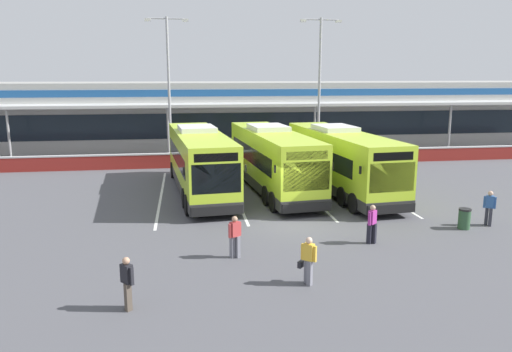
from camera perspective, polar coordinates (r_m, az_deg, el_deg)
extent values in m
plane|color=#4C4C51|center=(23.40, 4.13, -5.23)|extent=(200.00, 200.00, 0.00)
cube|color=#B7B7B2|center=(49.26, -2.58, 6.99)|extent=(70.00, 10.00, 5.50)
cube|color=#19232D|center=(44.33, -1.92, 5.88)|extent=(66.00, 0.08, 2.20)
cube|color=navy|center=(44.12, -1.94, 9.56)|extent=(68.00, 0.08, 0.60)
cube|color=beige|center=(42.71, -1.72, 8.22)|extent=(67.00, 3.00, 0.24)
cube|color=gray|center=(49.11, -2.61, 10.48)|extent=(70.00, 10.00, 0.50)
cylinder|color=#999999|center=(43.64, -26.62, 4.29)|extent=(0.20, 0.20, 4.20)
cylinder|color=#999999|center=(41.44, -10.08, 5.02)|extent=(0.20, 0.20, 4.20)
cylinder|color=#999999|center=(42.88, 6.78, 5.34)|extent=(0.20, 0.20, 4.20)
cylinder|color=#999999|center=(47.61, 21.42, 5.24)|extent=(0.20, 0.20, 4.20)
cube|color=maroon|center=(37.22, -0.62, 1.96)|extent=(60.00, 0.36, 1.00)
cube|color=#B2B2B2|center=(37.13, -0.62, 2.80)|extent=(60.00, 0.40, 0.10)
cube|color=#B7DB2D|center=(28.72, -6.51, 1.81)|extent=(3.70, 12.19, 3.19)
cube|color=#333333|center=(28.97, -6.45, -0.75)|extent=(3.72, 12.21, 0.56)
cube|color=black|center=(29.07, -6.62, 2.42)|extent=(3.50, 9.80, 0.96)
cube|color=black|center=(22.90, -4.59, -0.32)|extent=(2.31, 0.32, 1.40)
cube|color=black|center=(22.71, -4.63, 2.15)|extent=(2.05, 0.28, 0.40)
cube|color=silver|center=(29.46, -6.84, 5.46)|extent=(2.31, 2.98, 0.28)
cube|color=black|center=(23.16, -4.49, -4.00)|extent=(2.45, 0.40, 0.44)
cube|color=black|center=(23.44, -1.23, 0.87)|extent=(0.09, 0.13, 0.36)
cube|color=black|center=(22.99, -8.33, 0.54)|extent=(0.09, 0.13, 0.36)
cylinder|color=black|center=(33.61, -5.45, 0.88)|extent=(0.42, 1.07, 1.04)
cylinder|color=black|center=(33.35, -9.51, 0.69)|extent=(0.42, 1.07, 1.04)
cylinder|color=black|center=(26.09, -2.92, -2.25)|extent=(0.42, 1.07, 1.04)
cylinder|color=black|center=(25.76, -8.15, -2.53)|extent=(0.42, 1.07, 1.04)
cylinder|color=black|center=(24.76, -2.31, -3.01)|extent=(0.42, 1.07, 1.04)
cylinder|color=black|center=(24.41, -7.82, -3.32)|extent=(0.42, 1.07, 1.04)
cube|color=#B7DB2D|center=(29.12, 1.92, 2.02)|extent=(3.70, 12.19, 3.19)
cube|color=#333333|center=(29.37, 1.90, -0.51)|extent=(3.72, 12.21, 0.56)
cube|color=black|center=(29.46, 1.71, 2.61)|extent=(3.50, 9.80, 0.96)
cube|color=black|center=(23.52, 5.84, -0.02)|extent=(2.31, 0.32, 1.40)
cube|color=black|center=(23.33, 5.90, 2.38)|extent=(2.05, 0.28, 0.40)
cube|color=silver|center=(29.83, 1.42, 5.62)|extent=(2.31, 2.98, 0.28)
cube|color=black|center=(23.77, 5.85, -3.62)|extent=(2.45, 0.40, 0.44)
cube|color=black|center=(24.29, 8.82, 1.12)|extent=(0.09, 0.13, 0.36)
cube|color=black|center=(23.34, 2.20, 0.82)|extent=(0.09, 0.13, 0.36)
cylinder|color=black|center=(34.04, 1.75, 1.07)|extent=(0.42, 1.07, 1.04)
cylinder|color=black|center=(33.49, -2.20, 0.89)|extent=(0.42, 1.07, 1.04)
cylinder|color=black|center=(26.77, 6.22, -1.94)|extent=(0.42, 1.07, 1.04)
cylinder|color=black|center=(26.07, 1.27, -2.25)|extent=(0.42, 1.07, 1.04)
cylinder|color=black|center=(25.50, 7.29, -2.66)|extent=(0.42, 1.07, 1.04)
cylinder|color=black|center=(24.76, 2.11, -3.01)|extent=(0.42, 1.07, 1.04)
cube|color=#B7DB2D|center=(29.25, 9.74, 1.90)|extent=(3.70, 12.19, 3.19)
cube|color=#333333|center=(29.50, 9.66, -0.62)|extent=(3.72, 12.21, 0.56)
cube|color=black|center=(29.57, 9.45, 2.50)|extent=(3.50, 9.80, 0.96)
cube|color=black|center=(23.99, 15.39, -0.15)|extent=(2.31, 0.32, 1.40)
cube|color=black|center=(23.80, 15.53, 2.20)|extent=(2.05, 0.28, 0.40)
cube|color=silver|center=(29.93, 9.10, 5.49)|extent=(2.31, 2.98, 0.28)
cube|color=black|center=(24.24, 15.33, -3.68)|extent=(2.45, 0.40, 0.44)
cube|color=black|center=(24.95, 17.97, 0.96)|extent=(0.09, 0.13, 0.36)
cube|color=black|center=(23.56, 11.93, 0.67)|extent=(0.09, 0.13, 0.36)
cylinder|color=black|center=(34.12, 8.45, 0.97)|extent=(0.42, 1.07, 1.04)
cylinder|color=black|center=(33.30, 4.63, 0.80)|extent=(0.42, 1.07, 1.04)
cylinder|color=black|center=(27.23, 14.62, -2.02)|extent=(0.42, 1.07, 1.04)
cylinder|color=black|center=(26.20, 10.01, -2.36)|extent=(0.42, 1.07, 1.04)
cylinder|color=black|center=(26.05, 16.08, -2.72)|extent=(0.42, 1.07, 1.04)
cylinder|color=black|center=(24.96, 11.30, -3.11)|extent=(0.42, 1.07, 1.04)
cube|color=silver|center=(28.71, -10.89, -2.21)|extent=(0.14, 13.00, 0.01)
cube|color=silver|center=(28.81, -2.51, -1.96)|extent=(0.14, 13.00, 0.01)
cube|color=silver|center=(29.51, 5.63, -1.67)|extent=(0.14, 13.00, 0.01)
cube|color=silver|center=(30.77, 13.25, -1.37)|extent=(0.14, 13.00, 0.01)
cube|color=slate|center=(16.71, 5.90, -10.84)|extent=(0.22, 0.23, 0.84)
cube|color=slate|center=(16.55, 6.21, -11.08)|extent=(0.22, 0.23, 0.84)
cube|color=gold|center=(16.37, 6.11, -8.70)|extent=(0.40, 0.39, 0.56)
cube|color=gold|center=(16.47, 5.41, -8.65)|extent=(0.13, 0.13, 0.54)
cube|color=gold|center=(16.29, 6.81, -8.92)|extent=(0.13, 0.13, 0.54)
sphere|color=#DBB293|center=(16.24, 6.14, -7.41)|extent=(0.22, 0.22, 0.22)
cube|color=black|center=(16.68, 5.19, -10.08)|extent=(0.27, 0.29, 0.22)
cylinder|color=black|center=(16.62, 5.20, -9.50)|extent=(0.02, 0.02, 0.16)
cube|color=#4C4238|center=(15.47, -14.54, -13.08)|extent=(0.23, 0.23, 0.84)
cube|color=#4C4238|center=(15.29, -14.54, -13.39)|extent=(0.23, 0.23, 0.84)
cube|color=black|center=(15.11, -14.68, -10.82)|extent=(0.39, 0.40, 0.56)
cube|color=black|center=(15.28, -15.18, -10.69)|extent=(0.13, 0.13, 0.54)
cube|color=black|center=(14.95, -14.15, -11.15)|extent=(0.13, 0.13, 0.54)
sphere|color=tan|center=(14.96, -14.76, -9.44)|extent=(0.22, 0.22, 0.22)
cube|color=#33333D|center=(25.03, 25.03, -4.21)|extent=(0.22, 0.23, 0.84)
cube|color=#33333D|center=(24.92, 25.40, -4.31)|extent=(0.22, 0.23, 0.84)
cube|color=#2D5693|center=(24.80, 25.35, -2.70)|extent=(0.40, 0.37, 0.56)
cube|color=#2D5693|center=(24.80, 24.84, -2.72)|extent=(0.13, 0.13, 0.54)
cube|color=#2D5693|center=(24.81, 25.85, -2.80)|extent=(0.13, 0.13, 0.54)
sphere|color=tan|center=(24.71, 25.43, -1.82)|extent=(0.22, 0.22, 0.22)
cube|color=black|center=(20.78, 12.93, -6.50)|extent=(0.22, 0.23, 0.84)
cube|color=black|center=(20.87, 13.44, -6.45)|extent=(0.22, 0.23, 0.84)
cube|color=#A32D89|center=(20.62, 13.27, -4.62)|extent=(0.40, 0.39, 0.56)
cube|color=#A32D89|center=(20.44, 12.98, -4.84)|extent=(0.13, 0.13, 0.54)
cube|color=#A32D89|center=(20.82, 13.56, -4.56)|extent=(0.13, 0.13, 0.54)
sphere|color=tan|center=(20.52, 13.33, -3.58)|extent=(0.22, 0.22, 0.22)
cube|color=slate|center=(18.81, -2.75, -8.16)|extent=(0.21, 0.23, 0.84)
cube|color=slate|center=(18.81, -2.13, -8.16)|extent=(0.21, 0.23, 0.84)
cube|color=#B23838|center=(18.58, -2.46, -6.13)|extent=(0.40, 0.36, 0.56)
cube|color=#B23838|center=(18.46, -3.01, -6.34)|extent=(0.13, 0.13, 0.54)
cube|color=#B23838|center=(18.71, -1.92, -6.08)|extent=(0.13, 0.13, 0.54)
sphere|color=tan|center=(18.46, -2.47, -4.98)|extent=(0.22, 0.22, 0.22)
cylinder|color=#9E9EA3|center=(39.22, -9.99, 9.64)|extent=(0.20, 0.20, 11.00)
cylinder|color=#9E9EA3|center=(39.41, -10.28, 17.43)|extent=(2.80, 0.10, 0.10)
cube|color=silver|center=(39.46, -12.40, 17.19)|extent=(0.44, 0.28, 0.20)
cube|color=silver|center=(39.39, -8.14, 17.35)|extent=(0.44, 0.28, 0.20)
cylinder|color=#9E9EA3|center=(39.69, 7.31, 9.74)|extent=(0.20, 0.20, 11.00)
cylinder|color=#9E9EA3|center=(39.88, 7.52, 17.44)|extent=(2.80, 0.10, 0.10)
cube|color=silver|center=(39.52, 5.46, 17.39)|extent=(0.44, 0.28, 0.20)
cube|color=silver|center=(40.26, 9.52, 17.19)|extent=(0.44, 0.28, 0.20)
cylinder|color=#2D5133|center=(24.02, 22.88, -4.65)|extent=(0.52, 0.52, 0.85)
cylinder|color=black|center=(23.90, 22.97, -3.58)|extent=(0.54, 0.54, 0.08)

